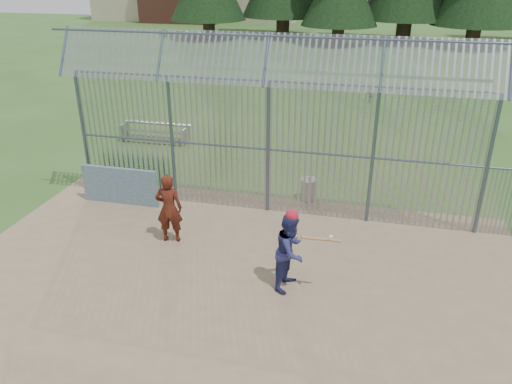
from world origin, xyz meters
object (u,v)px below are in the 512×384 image
(dugout_wall, at_px, (120,186))
(onlooker, at_px, (169,208))
(trash_can, at_px, (309,190))
(bleacher, at_px, (155,132))
(batter, at_px, (291,251))

(dugout_wall, distance_m, onlooker, 3.05)
(trash_can, relative_size, bleacher, 0.27)
(trash_can, height_order, bleacher, trash_can)
(batter, height_order, trash_can, batter)
(trash_can, bearing_deg, bleacher, 149.38)
(onlooker, distance_m, trash_can, 4.81)
(batter, height_order, bleacher, batter)
(onlooker, relative_size, trash_can, 2.37)
(onlooker, bearing_deg, trash_can, -144.87)
(dugout_wall, xyz_separation_m, trash_can, (5.74, 1.62, -0.24))
(onlooker, distance_m, bleacher, 8.63)
(trash_can, bearing_deg, batter, -87.38)
(batter, xyz_separation_m, trash_can, (-0.22, 4.77, -0.58))
(batter, relative_size, bleacher, 0.62)
(dugout_wall, distance_m, bleacher, 6.06)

